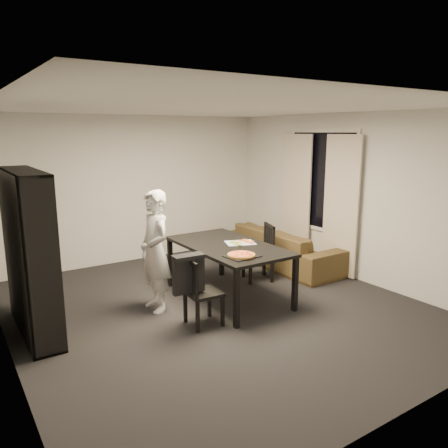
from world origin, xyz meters
TOP-DOWN VIEW (x-y plane):
  - room at (0.00, 0.00)m, footprint 5.01×5.51m
  - window_pane at (2.48, 0.60)m, footprint 0.02×1.40m
  - window_frame at (2.48, 0.60)m, footprint 0.03×1.52m
  - curtain_left at (2.40, 0.08)m, footprint 0.03×0.70m
  - curtain_right at (2.40, 1.12)m, footprint 0.03×0.70m
  - bookshelf at (-2.16, 0.60)m, footprint 0.35×1.50m
  - dining_table at (0.33, 0.24)m, footprint 1.03×1.86m
  - chair_left at (-0.49, -0.33)m, footprint 0.41×0.41m
  - chair_right at (1.23, 0.58)m, footprint 0.52×0.52m
  - draped_jacket at (-0.60, -0.32)m, footprint 0.40×0.18m
  - person at (-0.69, 0.41)m, footprint 0.39×0.59m
  - baking_tray at (0.15, -0.35)m, footprint 0.42×0.35m
  - pepperoni_pizza at (0.14, -0.36)m, footprint 0.35×0.35m
  - kitchen_towel at (0.52, 0.21)m, footprint 0.48×0.42m
  - pizza_slices at (0.54, 0.20)m, footprint 0.46×0.43m
  - sofa at (2.01, 0.96)m, footprint 0.89×2.27m

SIDE VIEW (x-z plane):
  - sofa at x=2.01m, z-range 0.00..0.66m
  - chair_left at x=-0.49m, z-range 0.06..0.90m
  - chair_right at x=1.23m, z-range 0.06..0.96m
  - draped_jacket at x=-0.60m, z-range 0.46..0.93m
  - dining_table at x=0.33m, z-range 0.32..1.09m
  - kitchen_towel at x=0.52m, z-range 0.77..0.78m
  - baking_tray at x=0.15m, z-range 0.77..0.79m
  - pizza_slices at x=0.54m, z-range 0.78..0.80m
  - person at x=-0.69m, z-range 0.00..1.59m
  - pepperoni_pizza at x=0.14m, z-range 0.79..0.82m
  - bookshelf at x=-2.16m, z-range 0.00..1.90m
  - curtain_left at x=2.40m, z-range 0.02..2.27m
  - curtain_right at x=2.40m, z-range 0.02..2.27m
  - room at x=0.00m, z-range 0.00..2.60m
  - window_pane at x=2.48m, z-range 0.70..2.30m
  - window_frame at x=2.48m, z-range 0.64..2.36m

